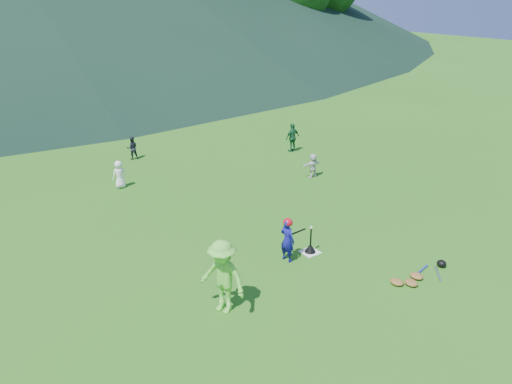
% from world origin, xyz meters
% --- Properties ---
extents(ground, '(120.00, 120.00, 0.00)m').
position_xyz_m(ground, '(0.00, 0.00, 0.00)').
color(ground, '#276316').
rests_on(ground, ground).
extents(home_plate, '(0.45, 0.45, 0.02)m').
position_xyz_m(home_plate, '(0.00, 0.00, 0.01)').
color(home_plate, silver).
rests_on(home_plate, ground).
extents(baseball, '(0.08, 0.08, 0.08)m').
position_xyz_m(baseball, '(0.00, 0.00, 0.74)').
color(baseball, white).
rests_on(baseball, batting_tee).
extents(batter_child, '(0.35, 0.47, 1.16)m').
position_xyz_m(batter_child, '(-0.76, 0.04, 0.58)').
color(batter_child, navy).
rests_on(batter_child, ground).
extents(adult_coach, '(1.00, 1.25, 1.70)m').
position_xyz_m(adult_coach, '(-3.24, -0.86, 0.85)').
color(adult_coach, '#64CB3B').
rests_on(adult_coach, ground).
extents(fielder_a, '(0.50, 0.35, 0.99)m').
position_xyz_m(fielder_a, '(-2.40, 7.37, 0.49)').
color(fielder_a, white).
rests_on(fielder_a, ground).
extents(fielder_b, '(0.52, 0.45, 0.94)m').
position_xyz_m(fielder_b, '(-0.80, 10.13, 0.47)').
color(fielder_b, black).
rests_on(fielder_b, ground).
extents(fielder_c, '(0.74, 0.35, 1.23)m').
position_xyz_m(fielder_c, '(5.19, 7.15, 0.61)').
color(fielder_c, '#1A5832').
rests_on(fielder_c, ground).
extents(fielder_d, '(0.84, 0.27, 0.90)m').
position_xyz_m(fielder_d, '(3.83, 4.28, 0.45)').
color(fielder_d, silver).
rests_on(fielder_d, ground).
extents(batting_tee, '(0.30, 0.30, 0.68)m').
position_xyz_m(batting_tee, '(0.00, 0.00, 0.13)').
color(batting_tee, black).
rests_on(batting_tee, home_plate).
extents(batter_gear, '(0.73, 0.26, 0.52)m').
position_xyz_m(batter_gear, '(-0.73, 0.04, 1.05)').
color(batter_gear, '#AE0B19').
rests_on(batter_gear, ground).
extents(equipment_pile, '(1.80, 0.77, 0.19)m').
position_xyz_m(equipment_pile, '(1.27, -2.47, 0.07)').
color(equipment_pile, olive).
rests_on(equipment_pile, ground).
extents(outfield_fence, '(70.07, 0.08, 1.33)m').
position_xyz_m(outfield_fence, '(0.00, 28.00, 0.70)').
color(outfield_fence, gray).
rests_on(outfield_fence, ground).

